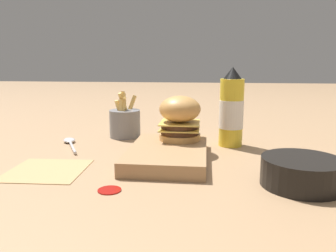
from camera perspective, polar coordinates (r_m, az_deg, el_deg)
name	(u,v)px	position (r m, az deg, el deg)	size (l,w,h in m)	color
ground_plane	(181,159)	(0.78, 2.35, -5.84)	(6.00, 6.00, 0.00)	#9E7A56
serving_board	(168,154)	(0.77, 0.00, -4.81)	(0.28, 0.18, 0.03)	#A37A51
burger	(180,118)	(0.83, 2.08, 1.47)	(0.10, 0.10, 0.11)	tan
ketchup_bottle	(231,111)	(0.91, 10.97, 2.64)	(0.07, 0.07, 0.22)	yellow
fries_basket	(125,122)	(1.01, -7.52, 0.64)	(0.09, 0.09, 0.14)	slate
side_bowl	(302,171)	(0.66, 22.28, -7.33)	(0.15, 0.15, 0.05)	black
spoon	(70,142)	(0.97, -16.70, -2.64)	(0.16, 0.10, 0.01)	silver
ketchup_puddle	(109,190)	(0.61, -10.16, -10.86)	(0.04, 0.04, 0.00)	#9E140F
parchment_square	(47,170)	(0.75, -20.33, -7.19)	(0.17, 0.17, 0.00)	tan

